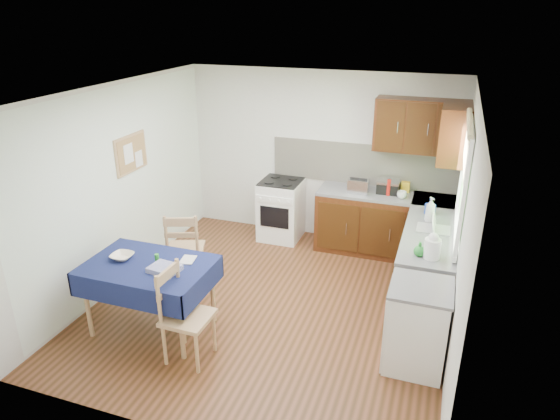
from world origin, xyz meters
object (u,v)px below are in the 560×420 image
(chair_far, at_px, (185,247))
(chair_near, at_px, (183,312))
(dish_rack, at_px, (433,228))
(dining_table, at_px, (149,273))
(sandwich_press, at_px, (388,187))
(toaster, at_px, (358,186))
(kettle, at_px, (432,247))

(chair_far, xyz_separation_m, chair_near, (0.68, -1.25, -0.01))
(chair_near, relative_size, dish_rack, 2.67)
(dining_table, xyz_separation_m, sandwich_press, (2.12, 2.74, 0.29))
(chair_near, xyz_separation_m, dish_rack, (2.22, 1.95, 0.39))
(chair_far, height_order, chair_near, chair_far)
(toaster, distance_m, sandwich_press, 0.42)
(chair_far, relative_size, kettle, 3.57)
(chair_far, distance_m, sandwich_press, 2.90)
(dining_table, relative_size, chair_near, 1.32)
(sandwich_press, bearing_deg, chair_far, -139.85)
(chair_far, bearing_deg, dish_rack, 173.33)
(dining_table, height_order, chair_far, chair_far)
(dining_table, xyz_separation_m, chair_far, (-0.11, 0.94, -0.16))
(chair_near, xyz_separation_m, sandwich_press, (1.55, 3.05, 0.46))
(chair_near, height_order, toaster, toaster)
(chair_near, bearing_deg, toaster, -20.71)
(chair_far, bearing_deg, kettle, 159.29)
(dining_table, relative_size, dish_rack, 3.52)
(toaster, relative_size, sandwich_press, 0.95)
(dining_table, height_order, toaster, toaster)
(kettle, bearing_deg, sandwich_press, 110.74)
(chair_near, bearing_deg, sandwich_press, -25.91)
(chair_far, bearing_deg, sandwich_press, -161.34)
(toaster, bearing_deg, chair_near, -100.43)
(dining_table, distance_m, sandwich_press, 3.47)
(toaster, distance_m, kettle, 1.99)
(toaster, bearing_deg, chair_far, -126.75)
(toaster, xyz_separation_m, sandwich_press, (0.39, 0.15, -0.01))
(sandwich_press, bearing_deg, dish_rack, -57.37)
(sandwich_press, height_order, kettle, kettle)
(dining_table, distance_m, dish_rack, 3.24)
(chair_far, relative_size, chair_near, 1.01)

